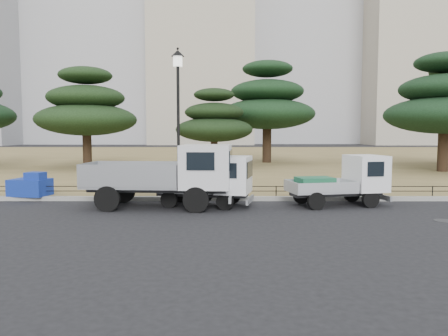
{
  "coord_description": "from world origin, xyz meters",
  "views": [
    {
      "loc": [
        0.04,
        -13.86,
        2.6
      ],
      "look_at": [
        0.0,
        2.0,
        1.3
      ],
      "focal_mm": 35.0,
      "sensor_mm": 36.0,
      "label": 1
    }
  ],
  "objects_px": {
    "truck_kei_front": "(211,181)",
    "tarp_pile": "(31,186)",
    "truck_large": "(168,173)",
    "street_lamp": "(178,98)",
    "truck_kei_rear": "(344,181)"
  },
  "relations": [
    {
      "from": "truck_large",
      "to": "street_lamp",
      "type": "relative_size",
      "value": 0.92
    },
    {
      "from": "street_lamp",
      "to": "tarp_pile",
      "type": "distance_m",
      "value": 6.66
    },
    {
      "from": "truck_kei_front",
      "to": "tarp_pile",
      "type": "height_order",
      "value": "truck_kei_front"
    },
    {
      "from": "truck_large",
      "to": "truck_kei_front",
      "type": "xyz_separation_m",
      "value": [
        1.46,
        0.27,
        -0.33
      ]
    },
    {
      "from": "truck_kei_front",
      "to": "tarp_pile",
      "type": "xyz_separation_m",
      "value": [
        -7.02,
        1.52,
        -0.36
      ]
    },
    {
      "from": "truck_kei_front",
      "to": "tarp_pile",
      "type": "distance_m",
      "value": 7.19
    },
    {
      "from": "street_lamp",
      "to": "truck_kei_front",
      "type": "bearing_deg",
      "value": -50.23
    },
    {
      "from": "tarp_pile",
      "to": "truck_large",
      "type": "bearing_deg",
      "value": -17.82
    },
    {
      "from": "truck_large",
      "to": "tarp_pile",
      "type": "distance_m",
      "value": 5.88
    },
    {
      "from": "truck_large",
      "to": "street_lamp",
      "type": "bearing_deg",
      "value": 87.71
    },
    {
      "from": "truck_kei_front",
      "to": "truck_large",
      "type": "bearing_deg",
      "value": -157.78
    },
    {
      "from": "truck_large",
      "to": "truck_kei_rear",
      "type": "distance_m",
      "value": 6.22
    },
    {
      "from": "truck_kei_front",
      "to": "street_lamp",
      "type": "relative_size",
      "value": 0.64
    },
    {
      "from": "truck_kei_front",
      "to": "street_lamp",
      "type": "distance_m",
      "value": 3.63
    },
    {
      "from": "truck_large",
      "to": "truck_kei_rear",
      "type": "bearing_deg",
      "value": 7.6
    }
  ]
}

